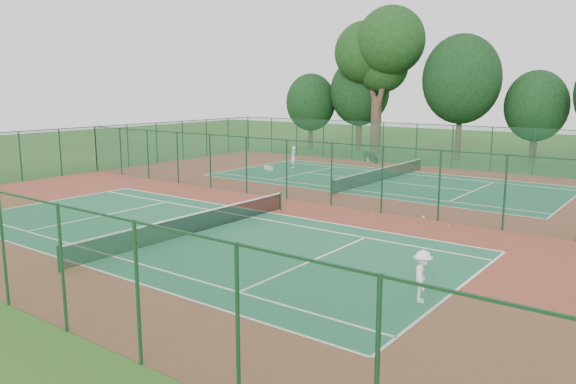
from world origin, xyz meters
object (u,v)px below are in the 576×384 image
(player_near, at_px, (422,276))
(kit_bag, at_px, (269,168))
(trash_bin, at_px, (368,158))
(player_far, at_px, (293,157))
(big_tree, at_px, (380,51))
(bench, at_px, (370,157))

(player_near, height_order, kit_bag, player_near)
(kit_bag, bearing_deg, trash_bin, 79.26)
(player_far, height_order, big_tree, big_tree)
(trash_bin, distance_m, bench, 0.52)
(trash_bin, bearing_deg, bench, -38.53)
(player_far, bearing_deg, trash_bin, 142.35)
(player_far, xyz_separation_m, kit_bag, (-0.99, -1.94, -0.73))
(trash_bin, xyz_separation_m, bench, (0.40, -0.32, 0.10))
(player_far, bearing_deg, player_near, 29.53)
(kit_bag, bearing_deg, big_tree, 95.51)
(bench, bearing_deg, player_far, -94.44)
(big_tree, bearing_deg, trash_bin, -69.58)
(big_tree, bearing_deg, bench, -67.17)
(player_near, relative_size, trash_bin, 2.05)
(player_far, bearing_deg, big_tree, 161.05)
(trash_bin, height_order, bench, bench)
(player_far, relative_size, bench, 1.09)
(bench, bearing_deg, player_near, -36.22)
(bench, distance_m, kit_bag, 9.68)
(trash_bin, xyz_separation_m, big_tree, (-2.02, 5.42, 9.39))
(player_near, relative_size, kit_bag, 1.98)
(bench, height_order, big_tree, big_tree)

